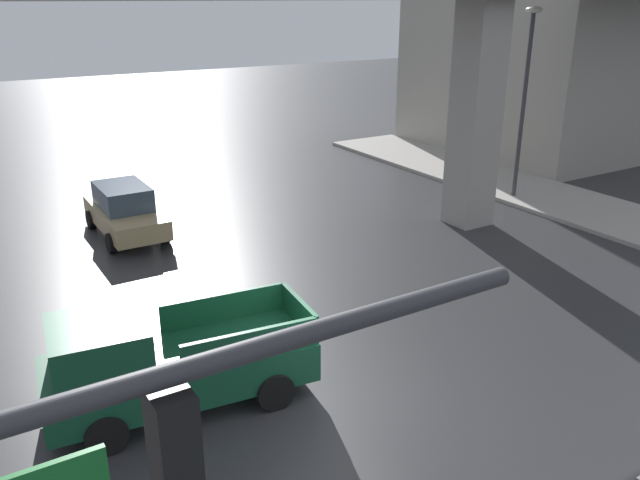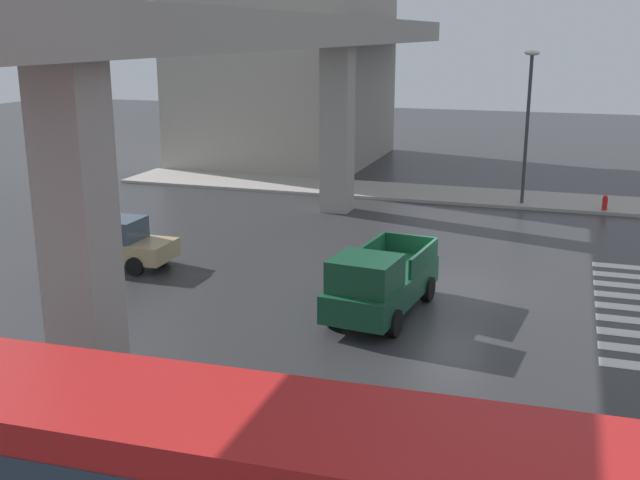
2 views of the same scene
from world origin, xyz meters
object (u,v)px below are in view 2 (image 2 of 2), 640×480
sedan_tan (113,241)px  street_lamp_near_corner (528,110)px  street_lamp_mid_block (336,104)px  pickup_truck (379,284)px  fire_hydrant (605,204)px

sedan_tan → street_lamp_near_corner: 19.82m
street_lamp_near_corner → street_lamp_mid_block: same height
pickup_truck → sedan_tan: 10.41m
street_lamp_near_corner → street_lamp_mid_block: 9.29m
street_lamp_near_corner → street_lamp_mid_block: size_ratio=1.00×
pickup_truck → street_lamp_near_corner: (16.38, -3.00, 3.57)m
pickup_truck → sedan_tan: (2.07, 10.20, -0.14)m
pickup_truck → street_lamp_mid_block: 17.90m
sedan_tan → fire_hydrant: (13.91, -16.90, -0.42)m
pickup_truck → street_lamp_near_corner: 17.03m
pickup_truck → fire_hydrant: bearing=-22.8°
street_lamp_near_corner → pickup_truck: bearing=169.6°
sedan_tan → street_lamp_mid_block: size_ratio=0.59×
street_lamp_near_corner → street_lamp_mid_block: (0.00, 9.29, 0.00)m
sedan_tan → street_lamp_near_corner: (14.31, -13.20, 3.70)m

